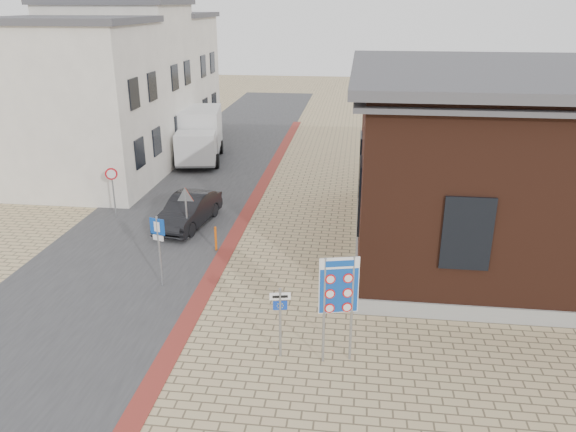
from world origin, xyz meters
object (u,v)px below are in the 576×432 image
at_px(border_sign, 339,288).
at_px(essen_sign, 280,313).
at_px(box_truck, 200,135).
at_px(bollard, 216,239).
at_px(sedan, 189,210).
at_px(parking_sign, 158,239).

distance_m(border_sign, essen_sign, 1.72).
distance_m(box_truck, bollard, 13.53).
bearing_deg(bollard, essen_sign, -62.46).
relative_size(sedan, box_truck, 0.68).
bearing_deg(essen_sign, sedan, 108.72).
height_order(sedan, box_truck, box_truck).
bearing_deg(bollard, parking_sign, -110.31).
height_order(sedan, bollard, sedan).
bearing_deg(sedan, bollard, -45.12).
xyz_separation_m(sedan, box_truck, (-2.37, 10.43, 0.86)).
relative_size(sedan, essen_sign, 2.01).
xyz_separation_m(box_truck, bollard, (4.14, -12.84, -1.05)).
xyz_separation_m(border_sign, essen_sign, (-1.50, -0.00, -0.85)).
relative_size(parking_sign, bollard, 2.54).
bearing_deg(border_sign, box_truck, 101.18).
bearing_deg(essen_sign, border_sign, -11.36).
bearing_deg(sedan, parking_sign, -74.46).
height_order(essen_sign, parking_sign, parking_sign).
xyz_separation_m(sedan, parking_sign, (0.66, -5.41, 1.01)).
xyz_separation_m(sedan, border_sign, (6.66, -8.91, 1.49)).
relative_size(sedan, parking_sign, 1.65).
distance_m(sedan, bollard, 3.00).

